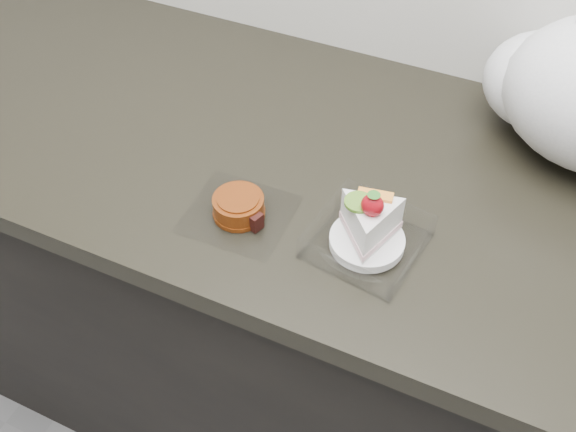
{
  "coord_description": "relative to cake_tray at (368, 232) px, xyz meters",
  "views": [
    {
      "loc": [
        0.2,
        0.96,
        1.59
      ],
      "look_at": [
        -0.05,
        1.52,
        0.94
      ],
      "focal_mm": 40.0,
      "sensor_mm": 36.0,
      "label": 1
    }
  ],
  "objects": [
    {
      "name": "counter",
      "position": [
        -0.06,
        0.15,
        -0.48
      ],
      "size": [
        2.04,
        0.64,
        0.9
      ],
      "color": "black",
      "rests_on": "ground"
    },
    {
      "name": "cake_tray",
      "position": [
        0.0,
        0.0,
        0.0
      ],
      "size": [
        0.16,
        0.16,
        0.11
      ],
      "rotation": [
        0.0,
        0.0,
        -0.14
      ],
      "color": "white",
      "rests_on": "counter"
    },
    {
      "name": "mooncake_wrap",
      "position": [
        -0.19,
        -0.02,
        -0.02
      ],
      "size": [
        0.15,
        0.15,
        0.04
      ],
      "rotation": [
        0.0,
        0.0,
        0.21
      ],
      "color": "white",
      "rests_on": "counter"
    }
  ]
}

